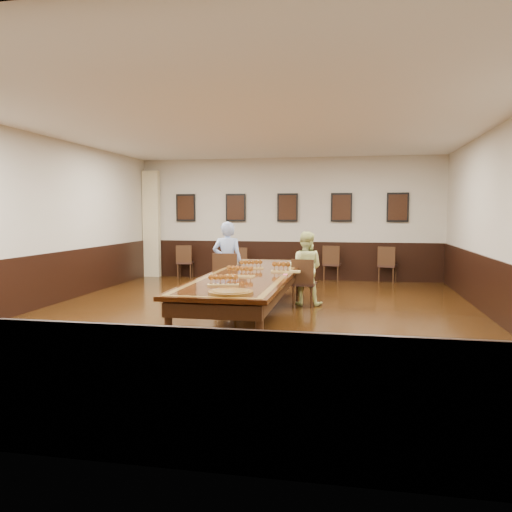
% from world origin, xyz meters
% --- Properties ---
extents(floor, '(8.00, 10.00, 0.02)m').
position_xyz_m(floor, '(0.00, 0.00, -0.01)').
color(floor, black).
rests_on(floor, ground).
extents(ceiling, '(8.00, 10.00, 0.02)m').
position_xyz_m(ceiling, '(0.00, 0.00, 3.21)').
color(ceiling, white).
rests_on(ceiling, floor).
extents(wall_back, '(8.00, 0.02, 3.20)m').
position_xyz_m(wall_back, '(0.00, 5.01, 1.60)').
color(wall_back, beige).
rests_on(wall_back, floor).
extents(wall_front, '(8.00, 0.02, 3.20)m').
position_xyz_m(wall_front, '(0.00, -5.01, 1.60)').
color(wall_front, beige).
rests_on(wall_front, floor).
extents(wall_left, '(0.02, 10.00, 3.20)m').
position_xyz_m(wall_left, '(-4.01, 0.00, 1.60)').
color(wall_left, beige).
rests_on(wall_left, floor).
extents(wall_right, '(0.02, 10.00, 3.20)m').
position_xyz_m(wall_right, '(4.01, 0.00, 1.60)').
color(wall_right, beige).
rests_on(wall_right, floor).
extents(chair_man, '(0.51, 0.55, 1.00)m').
position_xyz_m(chair_man, '(-0.70, 1.16, 0.50)').
color(chair_man, '#311D16').
rests_on(chair_man, floor).
extents(chair_woman, '(0.46, 0.50, 0.90)m').
position_xyz_m(chair_woman, '(0.79, 1.25, 0.45)').
color(chair_woman, '#311D16').
rests_on(chair_woman, floor).
extents(spare_chair_a, '(0.48, 0.51, 0.89)m').
position_xyz_m(spare_chair_a, '(-2.76, 4.70, 0.45)').
color(spare_chair_a, '#311D16').
rests_on(spare_chair_a, floor).
extents(spare_chair_b, '(0.44, 0.47, 0.87)m').
position_xyz_m(spare_chair_b, '(-1.18, 4.52, 0.43)').
color(spare_chair_b, '#311D16').
rests_on(spare_chair_b, floor).
extents(spare_chair_c, '(0.47, 0.51, 0.92)m').
position_xyz_m(spare_chair_c, '(1.18, 4.84, 0.46)').
color(spare_chair_c, '#311D16').
rests_on(spare_chair_c, floor).
extents(spare_chair_d, '(0.53, 0.56, 0.92)m').
position_xyz_m(spare_chair_d, '(2.57, 4.80, 0.46)').
color(spare_chair_d, '#311D16').
rests_on(spare_chair_d, floor).
extents(person_man, '(0.61, 0.43, 1.60)m').
position_xyz_m(person_man, '(-0.71, 1.26, 0.80)').
color(person_man, '#557FD4').
rests_on(person_man, floor).
extents(person_woman, '(0.75, 0.61, 1.41)m').
position_xyz_m(person_woman, '(0.80, 1.35, 0.70)').
color(person_woman, '#EAF297').
rests_on(person_woman, floor).
extents(pink_phone, '(0.07, 0.13, 0.01)m').
position_xyz_m(pink_phone, '(0.60, -0.09, 0.76)').
color(pink_phone, '#EE4F8B').
rests_on(pink_phone, conference_table).
extents(curtain, '(0.45, 0.18, 2.90)m').
position_xyz_m(curtain, '(-3.75, 4.82, 1.45)').
color(curtain, beige).
rests_on(curtain, floor).
extents(wainscoting, '(8.00, 10.00, 1.00)m').
position_xyz_m(wainscoting, '(0.00, 0.00, 0.50)').
color(wainscoting, black).
rests_on(wainscoting, floor).
extents(conference_table, '(1.40, 5.00, 0.76)m').
position_xyz_m(conference_table, '(0.00, 0.00, 0.61)').
color(conference_table, black).
rests_on(conference_table, floor).
extents(posters, '(6.14, 0.04, 0.74)m').
position_xyz_m(posters, '(0.00, 4.94, 1.90)').
color(posters, black).
rests_on(posters, wall_back).
extents(flight_a, '(0.46, 0.29, 0.17)m').
position_xyz_m(flight_a, '(-0.12, 0.64, 0.83)').
color(flight_a, '#AA8B47').
rests_on(flight_a, conference_table).
extents(flight_b, '(0.50, 0.17, 0.19)m').
position_xyz_m(flight_b, '(0.53, 0.25, 0.84)').
color(flight_b, '#AA8B47').
rests_on(flight_b, conference_table).
extents(flight_c, '(0.49, 0.22, 0.18)m').
position_xyz_m(flight_c, '(-0.08, -0.46, 0.83)').
color(flight_c, '#AA8B47').
rests_on(flight_c, conference_table).
extents(flight_d, '(0.45, 0.23, 0.16)m').
position_xyz_m(flight_d, '(-0.09, -1.48, 0.83)').
color(flight_d, '#AA8B47').
rests_on(flight_d, conference_table).
extents(red_plate_grp, '(0.20, 0.20, 0.03)m').
position_xyz_m(red_plate_grp, '(-0.15, -0.39, 0.76)').
color(red_plate_grp, '#B81B0C').
rests_on(red_plate_grp, conference_table).
extents(carved_platter, '(0.65, 0.65, 0.05)m').
position_xyz_m(carved_platter, '(0.18, -2.12, 0.77)').
color(carved_platter, '#533310').
rests_on(carved_platter, conference_table).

